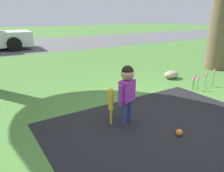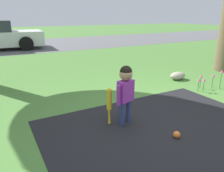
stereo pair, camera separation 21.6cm
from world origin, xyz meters
The scene contains 7 objects.
ground_plane centered at (0.00, 0.00, 0.00)m, with size 60.00×60.00×0.00m, color #477533.
street_strip centered at (0.00, 10.21, 0.00)m, with size 40.00×6.00×0.01m.
child centered at (-0.55, 0.25, 0.57)m, with size 0.34×0.20×0.88m.
baseball_bat centered at (-0.77, 0.34, 0.37)m, with size 0.08×0.08×0.57m.
sports_ball centered at (-0.17, -0.43, 0.05)m, with size 0.09×0.09×0.09m.
flower_bed centered at (1.83, 0.70, 0.27)m, with size 0.64×0.29×0.42m.
edging_rock centered at (1.84, 1.57, 0.10)m, with size 0.42×0.29×0.19m.
Camera 1 is at (-2.33, -2.11, 1.54)m, focal length 35.00 mm.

